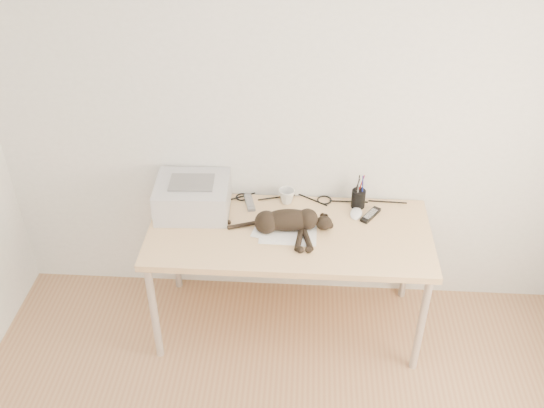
# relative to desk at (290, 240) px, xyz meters

# --- Properties ---
(wall_back) EXTENTS (3.50, 0.00, 3.50)m
(wall_back) POSITION_rel_desk_xyz_m (0.00, 0.27, 0.69)
(wall_back) COLOR white
(wall_back) RESTS_ON floor
(desk) EXTENTS (1.60, 0.70, 0.74)m
(desk) POSITION_rel_desk_xyz_m (0.00, 0.00, 0.00)
(desk) COLOR #E2C184
(desk) RESTS_ON floor
(printer) EXTENTS (0.44, 0.38, 0.20)m
(printer) POSITION_rel_desk_xyz_m (-0.57, 0.08, 0.23)
(printer) COLOR #AEAEB3
(printer) RESTS_ON desk
(papers) EXTENTS (0.37, 0.29, 0.01)m
(papers) POSITION_rel_desk_xyz_m (-0.02, -0.09, 0.14)
(papers) COLOR white
(papers) RESTS_ON desk
(cat) EXTENTS (0.60, 0.28, 0.14)m
(cat) POSITION_rel_desk_xyz_m (-0.02, -0.08, 0.19)
(cat) COLOR black
(cat) RESTS_ON desk
(mug) EXTENTS (0.14, 0.14, 0.09)m
(mug) POSITION_rel_desk_xyz_m (-0.03, 0.19, 0.18)
(mug) COLOR silver
(mug) RESTS_ON desk
(pen_cup) EXTENTS (0.08, 0.08, 0.21)m
(pen_cup) POSITION_rel_desk_xyz_m (0.40, 0.18, 0.19)
(pen_cup) COLOR black
(pen_cup) RESTS_ON desk
(remote_grey) EXTENTS (0.08, 0.17, 0.02)m
(remote_grey) POSITION_rel_desk_xyz_m (-0.25, 0.16, 0.14)
(remote_grey) COLOR slate
(remote_grey) RESTS_ON desk
(remote_black) EXTENTS (0.13, 0.16, 0.02)m
(remote_black) POSITION_rel_desk_xyz_m (0.47, 0.08, 0.14)
(remote_black) COLOR black
(remote_black) RESTS_ON desk
(mouse) EXTENTS (0.09, 0.13, 0.04)m
(mouse) POSITION_rel_desk_xyz_m (0.38, 0.10, 0.15)
(mouse) COLOR white
(mouse) RESTS_ON desk
(cable_tangle) EXTENTS (1.36, 0.09, 0.01)m
(cable_tangle) POSITION_rel_desk_xyz_m (0.00, 0.22, 0.14)
(cable_tangle) COLOR black
(cable_tangle) RESTS_ON desk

